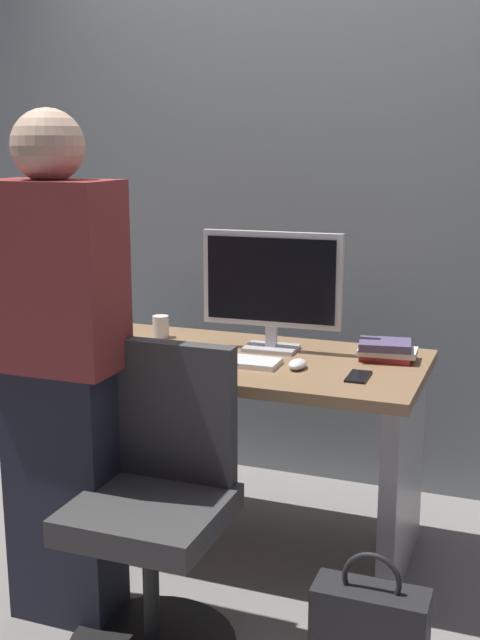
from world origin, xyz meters
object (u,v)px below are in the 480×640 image
desk (245,419)px  cup_near_keyboard (111,345)px  cell_phone (358,377)px  book_stack (386,350)px  keyboard (221,360)px  office_chair (158,516)px  monitor (272,284)px  person_at_desk (59,371)px  cup_by_monitor (161,327)px  mouse (297,364)px  handbag (370,627)px

desk → cup_near_keyboard: 0.58m
desk → cell_phone: 0.53m
book_stack → cell_phone: (-0.05, -0.26, -0.03)m
desk → keyboard: keyboard is taller
desk → keyboard: 0.28m
office_chair → monitor: 1.00m
desk → keyboard: (-0.05, -0.10, 0.25)m
office_chair → book_stack: bearing=56.9°
person_at_desk → cup_by_monitor: 0.81m
mouse → cup_by_monitor: bearing=159.0°
cell_phone → monitor: bearing=147.2°
keyboard → person_at_desk: bearing=-122.5°
mouse → handbag: (0.38, -0.49, -0.64)m
cell_phone → handbag: bearing=-72.4°
desk → keyboard: bearing=-117.0°
cup_by_monitor → book_stack: bearing=-1.7°
person_at_desk → mouse: 0.83m
mouse → monitor: bearing=128.4°
book_stack → person_at_desk: bearing=-138.7°
desk → cup_by_monitor: size_ratio=14.71×
person_at_desk → monitor: person_at_desk is taller
keyboard → handbag: size_ratio=1.14×
desk → cell_phone: bearing=-14.9°
desk → mouse: size_ratio=13.25×
book_stack → handbag: bearing=-81.3°
person_at_desk → keyboard: size_ratio=3.81×
cup_by_monitor → cell_phone: cup_by_monitor is taller
cell_phone → cup_near_keyboard: bearing=-177.5°
desk → person_at_desk: person_at_desk is taller
cup_near_keyboard → book_stack: size_ratio=0.41×
desk → book_stack: size_ratio=5.97×
office_chair → keyboard: 0.67m
monitor → keyboard: monitor is taller
book_stack → cell_phone: 0.26m
desk → office_chair: 0.69m
desk → cup_near_keyboard: (-0.47, -0.18, 0.29)m
handbag → office_chair: bearing=-171.4°
office_chair → cup_by_monitor: bearing=115.2°
book_stack → cup_by_monitor: bearing=178.3°
keyboard → book_stack: bearing=22.2°
monitor → cup_near_keyboard: size_ratio=5.88×
office_chair → cell_phone: size_ratio=6.53×
office_chair → cup_near_keyboard: office_chair is taller
monitor → cup_by_monitor: bearing=175.4°
cup_near_keyboard → cup_by_monitor: size_ratio=1.02×
keyboard → cup_near_keyboard: cup_near_keyboard is taller
person_at_desk → mouse: size_ratio=16.39×
person_at_desk → book_stack: (0.88, 0.78, -0.04)m
person_at_desk → monitor: 0.90m
cup_near_keyboard → monitor: bearing=29.6°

